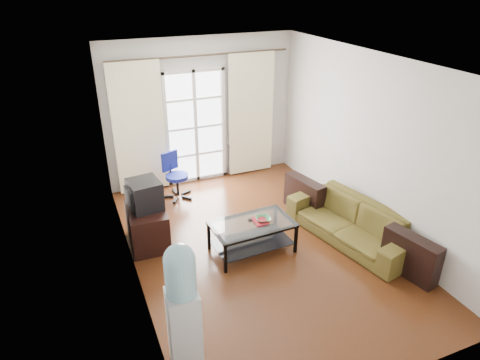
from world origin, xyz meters
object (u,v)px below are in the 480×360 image
(sofa, at_px, (351,222))
(water_cooler, at_px, (183,308))
(crt_tv, at_px, (144,195))
(coffee_table, at_px, (252,233))
(tv_stand, at_px, (147,226))
(task_chair, at_px, (177,184))

(sofa, xyz_separation_m, water_cooler, (-2.96, -1.32, 0.49))
(crt_tv, relative_size, water_cooler, 0.34)
(coffee_table, xyz_separation_m, tv_stand, (-1.35, 0.78, -0.01))
(task_chair, bearing_deg, sofa, -71.55)
(sofa, height_order, coffee_table, sofa)
(coffee_table, bearing_deg, sofa, -10.95)
(sofa, relative_size, coffee_table, 1.82)
(crt_tv, bearing_deg, coffee_table, -38.12)
(crt_tv, height_order, water_cooler, water_cooler)
(sofa, height_order, task_chair, task_chair)
(coffee_table, relative_size, crt_tv, 2.32)
(sofa, height_order, water_cooler, water_cooler)
(tv_stand, height_order, crt_tv, crt_tv)
(coffee_table, distance_m, task_chair, 2.13)
(sofa, relative_size, task_chair, 2.61)
(tv_stand, xyz_separation_m, task_chair, (0.78, 1.28, -0.05))
(sofa, bearing_deg, crt_tv, -123.50)
(task_chair, height_order, water_cooler, water_cooler)
(task_chair, bearing_deg, water_cooler, -126.64)
(sofa, xyz_separation_m, tv_stand, (-2.86, 1.07, -0.00))
(sofa, relative_size, water_cooler, 1.44)
(task_chair, xyz_separation_m, water_cooler, (-0.88, -3.66, 0.54))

